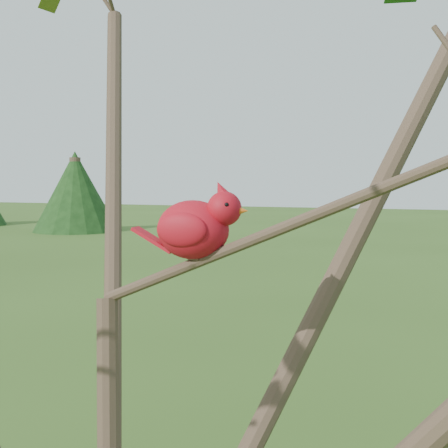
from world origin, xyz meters
name	(u,v)px	position (x,y,z in m)	size (l,w,h in m)	color
crabapple_tree	(110,196)	(0.03, -0.02, 2.12)	(2.35, 2.05, 2.95)	#3F2E22
cardinal	(197,227)	(0.11, 0.09, 2.07)	(0.19, 0.09, 0.13)	#AF0F18
distant_trees	(402,187)	(-1.60, 25.35, 1.59)	(37.63, 13.15, 3.68)	#3F2E22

